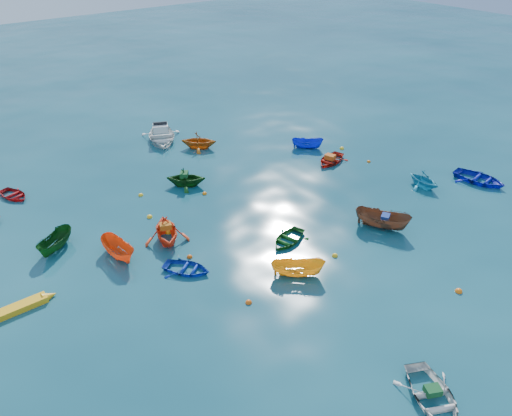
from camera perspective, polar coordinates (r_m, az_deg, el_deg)
ground at (r=28.86m, az=6.09°, el=-4.73°), size 160.00×160.00×0.00m
dinghy_blue_sw at (r=27.36m, az=-7.92°, el=-7.15°), size 3.06×3.23×0.55m
dinghy_white_near at (r=22.34m, az=19.44°, el=-20.06°), size 3.60×4.03×0.69m
sampan_brown_mid at (r=31.54m, az=14.12°, el=-2.19°), size 2.74×3.58×1.31m
dinghy_blue_se at (r=39.14m, az=24.08°, el=2.74°), size 3.11×3.95×0.74m
dinghy_orange_w at (r=29.91m, az=-10.11°, el=-3.66°), size 3.58×3.83×1.63m
sampan_yellow_mid at (r=26.91m, az=4.77°, el=-7.68°), size 2.91×2.65×1.11m
dinghy_green_e at (r=29.42m, az=3.65°, el=-3.82°), size 3.10×2.61×0.55m
dinghy_cyan_se at (r=37.05m, az=18.47°, el=2.36°), size 2.31×2.62×1.29m
sampan_orange_n at (r=29.17m, az=-15.31°, el=-5.38°), size 1.36×3.05×1.15m
dinghy_green_n at (r=35.60m, az=-7.95°, el=2.56°), size 3.58×3.53×1.43m
dinghy_red_ne at (r=39.07m, az=8.49°, el=5.20°), size 3.43×2.88×0.61m
sampan_blue_far at (r=41.29m, az=5.87°, el=6.85°), size 2.49×2.47×0.98m
dinghy_red_far at (r=37.59m, az=-25.91°, el=1.13°), size 2.50×2.95×0.52m
dinghy_orange_far at (r=41.31m, az=-6.52°, el=6.82°), size 3.73×3.70×1.49m
sampan_green_far at (r=30.93m, az=-21.78°, el=-4.38°), size 2.89×2.55×1.09m
kayak_yellow at (r=27.29m, az=-26.17°, el=-10.78°), size 4.15×0.68×0.42m
motorboat_white at (r=43.21m, az=-10.71°, el=7.59°), size 4.95×5.59×1.56m
tarp_green_a at (r=22.03m, az=19.55°, el=-19.05°), size 0.77×0.70×0.30m
tarp_blue_a at (r=31.10m, az=14.57°, el=-1.00°), size 0.77×0.71×0.30m
tarp_orange_a at (r=29.42m, az=-10.30°, el=-2.04°), size 0.80×0.71×0.32m
tarp_green_b at (r=35.21m, az=-8.22°, el=3.82°), size 0.84×0.87×0.34m
tarp_orange_b at (r=38.78m, az=8.48°, el=5.80°), size 0.75×0.87×0.36m
buoy_or_a at (r=25.17m, az=-0.85°, el=-10.78°), size 0.33×0.33×0.33m
buoy_ye_a at (r=28.53m, az=9.00°, el=-5.45°), size 0.34×0.34×0.34m
buoy_or_b at (r=27.79m, az=22.14°, el=-8.85°), size 0.38×0.38×0.38m
buoy_ye_b at (r=30.57m, az=-9.96°, el=-2.81°), size 0.39×0.39×0.39m
buoy_or_c at (r=28.34m, az=-7.59°, el=-5.61°), size 0.32×0.32×0.32m
buoy_ye_c at (r=34.90m, az=-13.03°, el=1.40°), size 0.33×0.33×0.33m
buoy_or_d at (r=39.64m, az=12.76°, el=5.15°), size 0.29×0.29×0.29m
buoy_ye_d at (r=32.31m, az=-12.06°, el=-1.05°), size 0.36×0.36×0.36m
buoy_or_e at (r=34.37m, az=-5.89°, el=1.60°), size 0.32×0.32×0.32m
buoy_ye_e at (r=41.50m, az=9.78°, el=6.68°), size 0.37×0.37×0.37m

